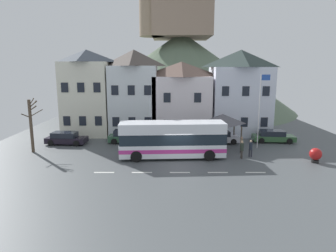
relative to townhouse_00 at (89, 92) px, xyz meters
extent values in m
cube|color=#4B5053|center=(10.84, -11.96, -5.20)|extent=(40.00, 60.00, 0.06)
cube|color=silver|center=(4.84, -14.48, -5.16)|extent=(1.60, 0.20, 0.01)
cube|color=silver|center=(7.84, -14.48, -5.16)|extent=(1.60, 0.20, 0.01)
cube|color=silver|center=(10.84, -14.48, -5.16)|extent=(1.60, 0.20, 0.01)
cube|color=silver|center=(13.84, -14.48, -5.16)|extent=(1.60, 0.20, 0.01)
cube|color=silver|center=(16.84, -14.48, -5.16)|extent=(1.60, 0.20, 0.01)
cube|color=silver|center=(0.00, 0.00, -0.74)|extent=(5.49, 5.92, 8.85)
pyramid|color=#313943|center=(0.00, 0.00, 4.43)|extent=(5.49, 5.92, 1.48)
cube|color=black|center=(-1.83, -2.99, -3.05)|extent=(0.80, 0.06, 1.10)
cube|color=black|center=(0.00, -2.99, -3.05)|extent=(0.80, 0.06, 1.10)
cube|color=black|center=(1.83, -2.99, -3.05)|extent=(0.80, 0.06, 1.10)
cube|color=black|center=(-1.83, -2.99, 0.80)|extent=(0.80, 0.06, 1.10)
cube|color=black|center=(0.00, -2.99, 0.80)|extent=(0.80, 0.06, 1.10)
cube|color=black|center=(1.83, -2.99, 0.80)|extent=(0.80, 0.06, 1.10)
cube|color=silver|center=(5.72, 0.27, -0.97)|extent=(5.59, 6.46, 8.39)
pyramid|color=#483F3B|center=(5.72, 0.27, 4.20)|extent=(5.59, 6.46, 1.95)
cube|color=black|center=(3.85, -2.99, -3.16)|extent=(0.80, 0.06, 1.10)
cube|color=black|center=(5.72, -2.99, -3.16)|extent=(0.80, 0.06, 1.10)
cube|color=black|center=(7.58, -2.99, -3.16)|extent=(0.80, 0.06, 1.10)
cube|color=black|center=(3.85, -2.99, 0.49)|extent=(0.80, 0.06, 1.10)
cube|color=black|center=(5.72, -2.99, 0.49)|extent=(0.80, 0.06, 1.10)
cube|color=black|center=(7.58, -2.99, 0.49)|extent=(0.80, 0.06, 1.10)
cube|color=white|center=(11.54, -0.14, -1.59)|extent=(6.99, 5.64, 7.14)
pyramid|color=brown|center=(11.54, -0.14, 2.85)|extent=(6.99, 5.64, 1.75)
cube|color=black|center=(9.79, -2.99, -3.46)|extent=(0.80, 0.06, 1.10)
cube|color=black|center=(13.28, -2.99, -3.46)|extent=(0.80, 0.06, 1.10)
cube|color=black|center=(9.79, -2.99, -0.35)|extent=(0.80, 0.06, 1.10)
cube|color=black|center=(13.28, -2.99, -0.35)|extent=(0.80, 0.06, 1.10)
cube|color=silver|center=(18.75, 0.01, -1.05)|extent=(6.92, 5.92, 8.24)
pyramid|color=#2B3836|center=(18.75, 0.01, 4.11)|extent=(6.92, 5.92, 2.07)
cube|color=black|center=(16.44, -2.99, -3.20)|extent=(0.80, 0.06, 1.10)
cube|color=black|center=(18.75, -2.99, -3.20)|extent=(0.80, 0.06, 1.10)
cube|color=black|center=(21.05, -2.99, -3.20)|extent=(0.80, 0.06, 1.10)
cube|color=black|center=(16.44, -2.99, 0.39)|extent=(0.80, 0.06, 1.10)
cube|color=black|center=(18.75, -2.99, 0.39)|extent=(0.80, 0.06, 1.10)
cube|color=black|center=(21.05, -2.99, 0.39)|extent=(0.80, 0.06, 1.10)
cone|color=#566853|center=(12.44, 22.33, 2.33)|extent=(43.44, 43.44, 15.00)
cube|color=gray|center=(12.44, 22.33, 11.90)|extent=(10.87, 10.87, 6.55)
cylinder|color=gray|center=(7.01, 19.61, 12.97)|extent=(4.62, 4.62, 8.69)
cube|color=white|center=(10.29, -10.45, -4.33)|extent=(9.64, 2.97, 1.17)
cube|color=#BF338C|center=(10.29, -10.45, -4.28)|extent=(9.66, 2.99, 0.36)
cube|color=#19232D|center=(10.29, -10.45, -3.26)|extent=(9.54, 2.92, 0.98)
cube|color=white|center=(10.29, -10.45, -2.31)|extent=(9.64, 2.97, 0.92)
cube|color=#19232D|center=(15.06, -10.20, -3.26)|extent=(0.17, 2.08, 0.94)
cylinder|color=black|center=(13.46, -9.09, -4.67)|extent=(1.01, 0.33, 1.00)
cylinder|color=black|center=(13.58, -11.46, -4.67)|extent=(1.01, 0.33, 1.00)
cylinder|color=black|center=(6.99, -9.43, -4.67)|extent=(1.01, 0.33, 1.00)
cylinder|color=black|center=(7.11, -11.80, -4.67)|extent=(1.01, 0.33, 1.00)
cylinder|color=#473D33|center=(13.95, -4.53, -3.97)|extent=(0.14, 0.14, 2.40)
cylinder|color=#473D33|center=(17.25, -4.53, -3.97)|extent=(0.14, 0.14, 2.40)
cylinder|color=#473D33|center=(13.95, -7.83, -3.97)|extent=(0.14, 0.14, 2.40)
cylinder|color=#473D33|center=(17.25, -7.83, -3.97)|extent=(0.14, 0.14, 2.40)
pyramid|color=#4C4B52|center=(15.60, -6.18, -2.26)|extent=(3.60, 3.60, 1.02)
cube|color=black|center=(-1.10, -5.53, -4.69)|extent=(4.42, 2.08, 0.60)
cube|color=#1E232D|center=(-1.31, -5.51, -4.11)|extent=(2.69, 1.73, 0.55)
cylinder|color=black|center=(0.38, -4.84, -4.85)|extent=(0.66, 0.26, 0.64)
cylinder|color=black|center=(0.24, -6.46, -4.85)|extent=(0.66, 0.26, 0.64)
cylinder|color=black|center=(-2.44, -4.59, -4.85)|extent=(0.66, 0.26, 0.64)
cylinder|color=black|center=(-2.58, -6.21, -4.85)|extent=(0.66, 0.26, 0.64)
cube|color=silver|center=(15.57, -4.94, -4.66)|extent=(4.20, 2.15, 0.65)
cube|color=#1E232D|center=(15.37, -4.95, -4.08)|extent=(2.55, 1.82, 0.51)
cylinder|color=black|center=(16.86, -3.95, -4.85)|extent=(0.65, 0.24, 0.64)
cylinder|color=black|center=(16.97, -5.76, -4.85)|extent=(0.65, 0.24, 0.64)
cylinder|color=black|center=(14.17, -4.12, -4.85)|extent=(0.65, 0.24, 0.64)
cylinder|color=black|center=(14.28, -5.93, -4.85)|extent=(0.65, 0.24, 0.64)
cube|color=#315934|center=(21.69, -4.56, -4.70)|extent=(4.64, 2.10, 0.58)
cube|color=#1E232D|center=(21.46, -4.54, -4.13)|extent=(2.82, 1.75, 0.56)
cylinder|color=black|center=(23.24, -3.84, -4.85)|extent=(0.65, 0.25, 0.64)
cylinder|color=black|center=(23.11, -5.51, -4.85)|extent=(0.65, 0.25, 0.64)
cylinder|color=black|center=(20.26, -3.61, -4.85)|extent=(0.65, 0.25, 0.64)
cylinder|color=black|center=(20.13, -5.28, -4.85)|extent=(0.65, 0.25, 0.64)
cube|color=#2D543A|center=(5.37, -4.75, -4.66)|extent=(4.09, 1.78, 0.65)
cube|color=#1E232D|center=(5.17, -4.76, -4.05)|extent=(2.46, 1.55, 0.57)
cylinder|color=black|center=(6.70, -3.92, -4.85)|extent=(0.64, 0.21, 0.64)
cylinder|color=black|center=(6.72, -5.55, -4.85)|extent=(0.64, 0.21, 0.64)
cylinder|color=black|center=(4.02, -3.96, -4.85)|extent=(0.64, 0.21, 0.64)
cylinder|color=black|center=(4.05, -5.59, -4.85)|extent=(0.64, 0.21, 0.64)
cylinder|color=black|center=(17.04, -9.01, -4.76)|extent=(0.18, 0.18, 0.82)
cylinder|color=black|center=(17.04, -8.80, -4.76)|extent=(0.18, 0.18, 0.82)
cylinder|color=#7F6B56|center=(17.04, -8.90, -4.08)|extent=(0.28, 0.28, 0.63)
sphere|color=#9E7A60|center=(17.04, -8.90, -3.66)|extent=(0.22, 0.22, 0.22)
cylinder|color=#2D2D38|center=(17.64, -10.32, -4.78)|extent=(0.13, 0.13, 0.77)
cylinder|color=#2D2D38|center=(17.47, -10.24, -4.78)|extent=(0.13, 0.13, 0.77)
cylinder|color=#232B38|center=(17.55, -10.28, -4.11)|extent=(0.30, 0.30, 0.67)
sphere|color=#D1AD89|center=(17.55, -10.28, -3.67)|extent=(0.22, 0.22, 0.22)
cylinder|color=#38332D|center=(16.64, -10.59, -4.78)|extent=(0.15, 0.15, 0.78)
cylinder|color=#38332D|center=(16.63, -10.80, -4.78)|extent=(0.15, 0.15, 0.78)
cylinder|color=#2D382D|center=(16.63, -10.69, -4.09)|extent=(0.33, 0.33, 0.70)
sphere|color=tan|center=(16.63, -10.69, -3.63)|extent=(0.22, 0.22, 0.22)
cube|color=#33473D|center=(14.98, -4.48, -4.72)|extent=(1.69, 0.45, 0.08)
cube|color=#33473D|center=(14.98, -4.25, -4.50)|extent=(1.69, 0.06, 0.40)
cube|color=#2D2D33|center=(14.21, -4.48, -4.94)|extent=(0.08, 0.36, 0.45)
cube|color=#2D2D33|center=(15.74, -4.48, -4.94)|extent=(0.08, 0.36, 0.45)
cylinder|color=silver|center=(19.10, -7.18, -1.38)|extent=(0.10, 0.10, 7.57)
cube|color=#264CA5|center=(19.55, -7.18, 2.05)|extent=(0.90, 0.03, 0.56)
cylinder|color=black|center=(22.76, -11.95, -5.04)|extent=(0.63, 0.63, 0.25)
sphere|color=#B21919|center=(22.76, -11.95, -4.39)|extent=(1.05, 1.05, 1.05)
cylinder|color=brown|center=(-3.37, -8.64, -2.58)|extent=(0.29, 0.29, 5.18)
cylinder|color=brown|center=(-2.89, -8.31, -1.32)|extent=(1.04, 0.74, 0.67)
cylinder|color=brown|center=(-3.15, -8.59, -0.22)|extent=(0.54, 0.19, 0.76)
cylinder|color=brown|center=(-3.70, -8.85, -1.51)|extent=(0.74, 0.53, 0.49)
cylinder|color=brown|center=(-2.98, -8.76, -0.80)|extent=(0.86, 0.35, 0.53)
cylinder|color=brown|center=(-3.08, -8.49, -0.46)|extent=(0.66, 0.37, 0.76)
cylinder|color=brown|center=(-3.03, -8.55, -0.44)|extent=(0.78, 0.29, 0.65)
cylinder|color=brown|center=(-3.17, -8.39, -0.87)|extent=(0.49, 0.57, 0.53)
camera|label=1|loc=(9.90, -36.85, 2.94)|focal=31.78mm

